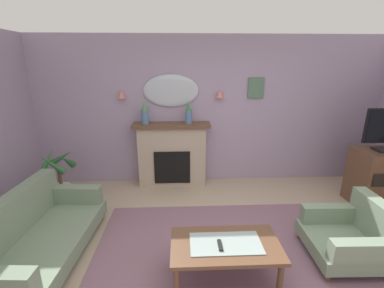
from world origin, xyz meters
The scene contains 16 objects.
floor centered at (0.00, 0.00, -0.05)m, with size 7.24×5.85×0.10m, color tan.
wall_back centered at (0.00, 2.48, 1.32)m, with size 7.24×0.10×2.64m, color #9E8CA8.
patterned_rug centered at (0.00, 0.20, 0.01)m, with size 3.20×2.40×0.01m, color #7F5B6B.
fireplace centered at (-0.71, 2.25, 0.57)m, with size 1.36×0.36×1.16m.
mantel_vase_right centered at (-1.16, 2.23, 1.34)m, with size 0.13×0.13×0.40m.
mantel_vase_centre centered at (-0.41, 2.23, 1.34)m, with size 0.12×0.12×0.38m.
wall_mirror centered at (-0.71, 2.40, 1.71)m, with size 0.96×0.06×0.56m, color #B2BCC6.
wall_sconce_left centered at (-1.56, 2.35, 1.66)m, with size 0.14×0.14×0.14m, color #D17066.
wall_sconce_right centered at (0.14, 2.35, 1.66)m, with size 0.14×0.14×0.14m, color #D17066.
framed_picture centered at (0.79, 2.41, 1.75)m, with size 0.28×0.03×0.36m, color #4C6B56.
coffee_table centered at (-0.12, -0.05, 0.38)m, with size 1.10×0.60×0.45m.
tv_remote centered at (-0.18, -0.09, 0.45)m, with size 0.04×0.16×0.02m, color black.
floral_couch centered at (-2.23, 0.37, 0.32)m, with size 0.96×1.76×0.76m.
armchair_in_corner centered at (1.39, 0.21, 0.31)m, with size 0.84×0.84×0.71m.
tv_cabinet centered at (2.57, 1.40, 0.45)m, with size 0.80×0.57×0.90m.
potted_plant_tall_palm centered at (-2.52, 1.73, 0.39)m, with size 0.47×0.45×0.86m.
Camera 1 is at (-0.55, -2.23, 2.17)m, focal length 24.39 mm.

